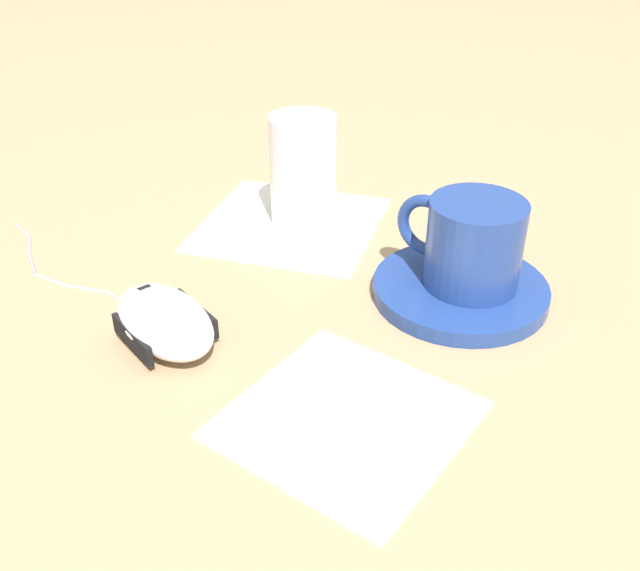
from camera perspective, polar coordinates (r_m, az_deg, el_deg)
The scene contains 8 objects.
ground_plane at distance 0.60m, azimuth -0.42°, elevation 0.20°, with size 3.00×3.00×0.00m, color #9E7F5B.
saucer at distance 0.59m, azimuth 11.14°, elevation -0.36°, with size 0.14×0.14×0.01m, color navy.
coffee_cup at distance 0.57m, azimuth 12.00°, elevation 3.35°, with size 0.08×0.11×0.07m.
computer_mouse at distance 0.54m, azimuth -12.32°, elevation -2.79°, with size 0.08×0.11×0.04m.
mouse_cable at distance 0.67m, azimuth -20.41°, elevation 1.48°, with size 0.05×0.21×0.00m.
napkin_under_glass at distance 0.70m, azimuth -2.41°, elevation 5.00°, with size 0.17×0.17×0.00m, color silver.
drinking_glass at distance 0.68m, azimuth -1.34°, elevation 9.16°, with size 0.06×0.06×0.10m, color silver.
napkin_spare at distance 0.47m, azimuth 2.17°, elevation -10.57°, with size 0.14×0.14×0.00m, color white.
Camera 1 is at (0.41, 0.30, 0.32)m, focal length 40.00 mm.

